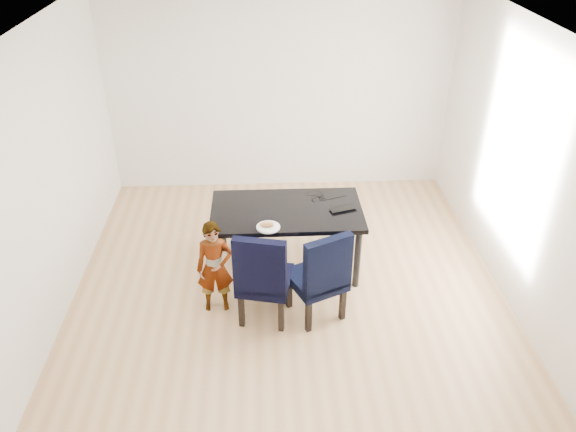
{
  "coord_description": "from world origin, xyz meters",
  "views": [
    {
      "loc": [
        -0.23,
        -4.59,
        3.78
      ],
      "look_at": [
        0.0,
        0.2,
        0.85
      ],
      "focal_mm": 35.0,
      "sensor_mm": 36.0,
      "label": 1
    }
  ],
  "objects_px": {
    "laptop": "(341,207)",
    "dining_table": "(287,239)",
    "child": "(215,267)",
    "chair_right": "(316,272)",
    "chair_left": "(265,273)",
    "plate": "(268,227)"
  },
  "relations": [
    {
      "from": "dining_table",
      "to": "chair_right",
      "type": "bearing_deg",
      "value": -72.25
    },
    {
      "from": "dining_table",
      "to": "laptop",
      "type": "relative_size",
      "value": 5.56
    },
    {
      "from": "chair_left",
      "to": "plate",
      "type": "height_order",
      "value": "chair_left"
    },
    {
      "from": "chair_left",
      "to": "laptop",
      "type": "relative_size",
      "value": 3.56
    },
    {
      "from": "chair_right",
      "to": "dining_table",
      "type": "bearing_deg",
      "value": 83.24
    },
    {
      "from": "laptop",
      "to": "dining_table",
      "type": "bearing_deg",
      "value": -16.54
    },
    {
      "from": "child",
      "to": "laptop",
      "type": "xyz_separation_m",
      "value": [
        1.31,
        0.66,
        0.27
      ]
    },
    {
      "from": "chair_left",
      "to": "plate",
      "type": "distance_m",
      "value": 0.5
    },
    {
      "from": "chair_left",
      "to": "laptop",
      "type": "bearing_deg",
      "value": 55.96
    },
    {
      "from": "chair_left",
      "to": "child",
      "type": "bearing_deg",
      "value": 177.55
    },
    {
      "from": "chair_left",
      "to": "laptop",
      "type": "distance_m",
      "value": 1.17
    },
    {
      "from": "dining_table",
      "to": "child",
      "type": "height_order",
      "value": "child"
    },
    {
      "from": "dining_table",
      "to": "laptop",
      "type": "height_order",
      "value": "laptop"
    },
    {
      "from": "dining_table",
      "to": "child",
      "type": "distance_m",
      "value": 0.99
    },
    {
      "from": "child",
      "to": "laptop",
      "type": "distance_m",
      "value": 1.49
    },
    {
      "from": "chair_left",
      "to": "chair_right",
      "type": "relative_size",
      "value": 1.02
    },
    {
      "from": "child",
      "to": "plate",
      "type": "bearing_deg",
      "value": 25.21
    },
    {
      "from": "chair_right",
      "to": "plate",
      "type": "height_order",
      "value": "chair_right"
    },
    {
      "from": "child",
      "to": "dining_table",
      "type": "bearing_deg",
      "value": 37.35
    },
    {
      "from": "plate",
      "to": "laptop",
      "type": "relative_size",
      "value": 0.83
    },
    {
      "from": "chair_left",
      "to": "chair_right",
      "type": "xyz_separation_m",
      "value": [
        0.5,
        0.0,
        -0.01
      ]
    },
    {
      "from": "dining_table",
      "to": "laptop",
      "type": "xyz_separation_m",
      "value": [
        0.58,
        0.01,
        0.39
      ]
    }
  ]
}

